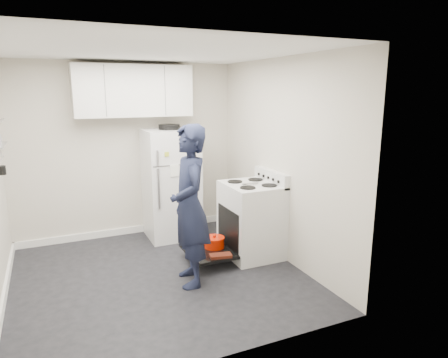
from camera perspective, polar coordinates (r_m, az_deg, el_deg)
name	(u,v)px	position (r m, az deg, el deg)	size (l,w,h in m)	color
room	(152,174)	(4.43, -10.24, 0.64)	(3.21, 3.21, 2.51)	black
electric_range	(250,220)	(5.19, 3.79, -5.91)	(0.66, 0.76, 1.10)	silver
open_oven_door	(211,248)	(5.08, -1.93, -9.78)	(0.55, 0.71, 0.21)	black
refrigerator	(171,183)	(5.82, -7.59, -0.62)	(0.72, 0.74, 1.64)	white
upper_cabinets	(133,91)	(5.74, -12.81, 12.17)	(1.60, 0.33, 0.70)	silver
person	(190,206)	(4.33, -4.92, -3.89)	(0.64, 0.42, 1.77)	#171C33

